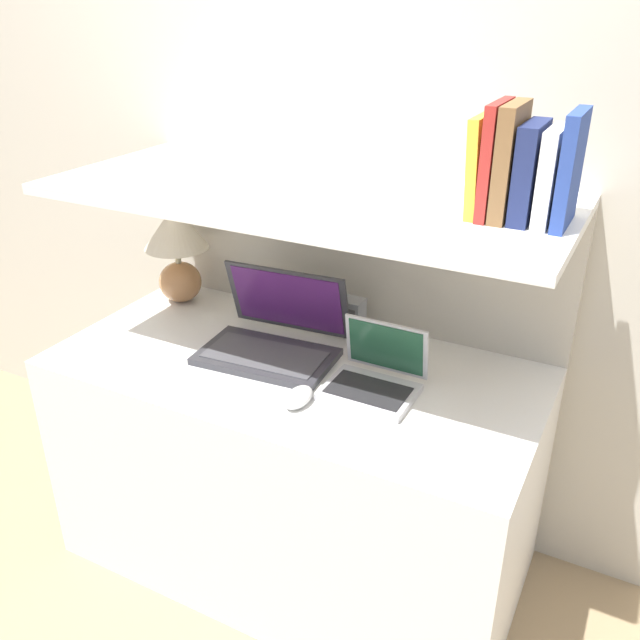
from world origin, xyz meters
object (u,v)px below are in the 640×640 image
laptop_large (274,337)px  computer_mouse (298,397)px  table_lamp (177,244)px  book_navy (529,173)px  book_red (494,160)px  router_box (347,316)px  book_blue (571,170)px  book_brown (510,162)px  book_white (551,176)px  book_yellow (480,166)px  laptop_small (375,378)px

laptop_large → computer_mouse: size_ratio=3.55×
table_lamp → book_navy: (1.14, -0.14, 0.40)m
table_lamp → book_red: bearing=-7.6°
table_lamp → book_red: book_red is taller
router_box → book_blue: bearing=-16.2°
book_brown → laptop_large: bearing=-177.0°
book_navy → book_brown: bearing=180.0°
book_blue → book_red: 0.17m
laptop_large → book_red: 0.82m
computer_mouse → book_navy: bearing=27.4°
table_lamp → book_red: (1.06, -0.14, 0.42)m
book_navy → book_red: size_ratio=0.85×
book_white → book_yellow: (-0.16, 0.00, 0.01)m
table_lamp → book_brown: size_ratio=1.33×
laptop_large → book_navy: 0.87m
book_white → laptop_large: bearing=-177.4°
laptop_small → computer_mouse: (-0.15, -0.15, -0.02)m
computer_mouse → book_brown: 0.78m
book_red → book_yellow: size_ratio=1.14×
book_navy → book_red: (-0.08, 0.00, 0.02)m
book_white → book_blue: bearing=0.0°
laptop_large → book_yellow: (0.55, 0.03, 0.56)m
laptop_small → laptop_large: bearing=170.7°
computer_mouse → laptop_large: bearing=133.7°
book_red → computer_mouse: bearing=-147.9°
book_navy → book_yellow: book_yellow is taller
laptop_small → book_navy: bearing=16.0°
router_box → book_white: bearing=-17.3°
router_box → book_red: book_red is taller
router_box → book_red: 0.74m
laptop_large → book_yellow: book_yellow is taller
book_blue → router_box: bearing=163.8°
computer_mouse → book_yellow: (0.35, 0.24, 0.59)m
computer_mouse → book_white: size_ratio=0.55×
book_navy → book_white: bearing=0.0°
table_lamp → computer_mouse: (0.68, -0.38, -0.19)m
laptop_small → book_yellow: 0.61m
laptop_large → laptop_small: (0.35, -0.06, -0.01)m
computer_mouse → book_white: bearing=25.2°
book_yellow → laptop_small: bearing=-156.1°
computer_mouse → book_blue: book_blue is taller
laptop_large → book_brown: bearing=3.0°
router_box → book_navy: 0.78m
book_blue → book_red: (-0.17, -0.00, 0.00)m
router_box → book_white: book_white is taller
computer_mouse → book_brown: book_brown is taller
table_lamp → router_box: (0.62, 0.04, -0.15)m
router_box → book_navy: bearing=-18.7°
book_brown → book_red: size_ratio=1.00×
laptop_small → book_navy: (0.31, 0.09, 0.57)m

